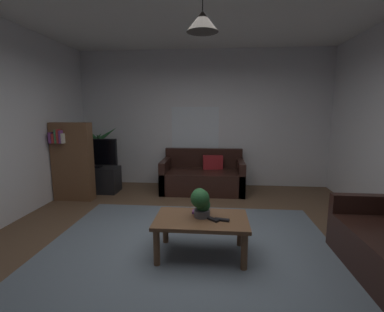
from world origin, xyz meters
name	(u,v)px	position (x,y,z in m)	size (l,w,h in m)	color
floor	(190,248)	(0.00, 0.00, -0.01)	(5.27, 5.67, 0.02)	brown
rug	(188,256)	(0.00, -0.20, 0.00)	(3.42, 3.12, 0.01)	slate
wall_back	(203,119)	(0.00, 2.86, 1.43)	(5.39, 0.06, 2.86)	silver
window_pane	(195,134)	(-0.16, 2.83, 1.11)	(1.01, 0.01, 1.15)	white
couch_under_window	(203,178)	(0.04, 2.33, 0.27)	(1.61, 0.88, 0.82)	black
coffee_table	(201,224)	(0.14, -0.16, 0.36)	(1.02, 0.62, 0.43)	brown
book_on_table_0	(199,214)	(0.12, -0.08, 0.45)	(0.14, 0.09, 0.03)	#99663F
book_on_table_1	(198,212)	(0.10, -0.07, 0.47)	(0.13, 0.10, 0.02)	#72387F
remote_on_table_0	(212,219)	(0.27, -0.21, 0.44)	(0.05, 0.16, 0.02)	black
remote_on_table_1	(222,220)	(0.37, -0.21, 0.44)	(0.05, 0.16, 0.02)	black
potted_plant_on_table	(201,201)	(0.14, -0.12, 0.62)	(0.22, 0.21, 0.32)	#4C4C51
tv_stand	(96,179)	(-2.08, 2.08, 0.25)	(0.90, 0.44, 0.50)	black
tv	(94,153)	(-2.08, 2.06, 0.79)	(0.92, 0.16, 0.57)	black
potted_palm_corner	(98,158)	(-2.20, 2.50, 0.61)	(0.81, 0.87, 1.31)	#B77051
bookshelf_corner	(72,161)	(-2.27, 1.58, 0.71)	(0.70, 0.31, 1.40)	brown
pendant_lamp	(202,21)	(0.14, -0.16, 2.47)	(0.32, 0.32, 0.49)	black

